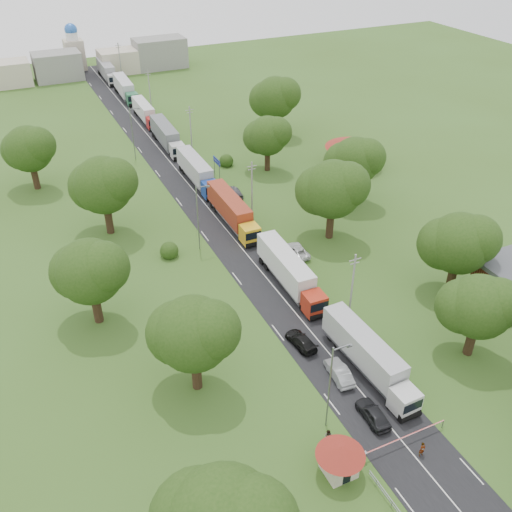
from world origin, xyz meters
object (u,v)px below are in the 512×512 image
truck_0 (368,355)px  car_lane_front (373,414)px  car_lane_mid (339,372)px  boom_barrier (393,442)px  pedestrian_near (422,450)px  info_sign (217,164)px  guard_booth (340,456)px

truck_0 → car_lane_front: truck_0 is taller
car_lane_front → car_lane_mid: bearing=-87.5°
boom_barrier → car_lane_mid: bearing=87.9°
boom_barrier → car_lane_mid: size_ratio=2.02×
car_lane_mid → truck_0: bearing=-179.9°
boom_barrier → pedestrian_near: 2.59m
info_sign → truck_0: size_ratio=0.28×
pedestrian_near → car_lane_mid: bearing=96.0°
truck_0 → pedestrian_near: bearing=-98.4°
boom_barrier → car_lane_mid: (0.36, 9.88, -0.14)m
boom_barrier → car_lane_mid: 9.89m
car_lane_front → pedestrian_near: pedestrian_near is taller
boom_barrier → pedestrian_near: size_ratio=5.64×
guard_booth → car_lane_front: (6.20, 3.68, -1.40)m
boom_barrier → car_lane_mid: car_lane_mid is taller
guard_booth → pedestrian_near: bearing=-12.4°
truck_0 → guard_booth: bearing=-134.8°
info_sign → pedestrian_near: 61.92m
truck_0 → car_lane_mid: truck_0 is taller
boom_barrier → info_sign: 60.39m
boom_barrier → guard_booth: bearing=-180.0°
boom_barrier → truck_0: (3.62, 9.53, 1.28)m
pedestrian_near → boom_barrier: bearing=136.9°
truck_0 → car_lane_mid: (-3.26, 0.35, -1.42)m
guard_booth → car_lane_front: size_ratio=0.98×
boom_barrier → truck_0: bearing=69.2°
info_sign → car_lane_mid: (-6.20, -50.12, -2.25)m
truck_0 → car_lane_mid: 3.57m
boom_barrier → info_sign: size_ratio=2.25×
car_lane_front → pedestrian_near: 5.62m
info_sign → pedestrian_near: (-4.61, -61.71, -2.18)m
boom_barrier → guard_booth: guard_booth is taller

